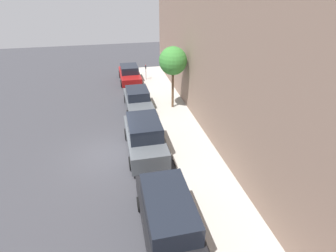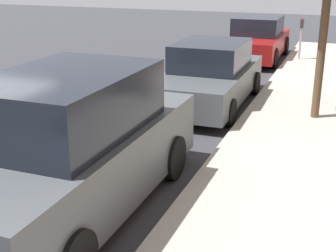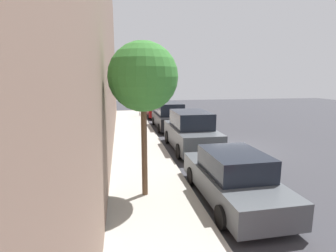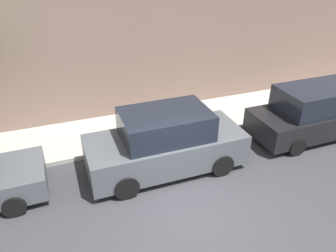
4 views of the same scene
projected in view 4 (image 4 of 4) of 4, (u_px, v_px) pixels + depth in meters
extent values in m
plane|color=#38383D|center=(192.00, 214.00, 8.62)|extent=(60.00, 60.00, 0.00)
cube|color=#B2ADA3|center=(141.00, 128.00, 12.52)|extent=(2.61, 32.00, 0.15)
cube|color=black|center=(316.00, 119.00, 11.95)|extent=(1.92, 4.91, 0.84)
cube|color=black|center=(321.00, 98.00, 11.54)|extent=(1.69, 3.11, 0.84)
cylinder|color=black|center=(296.00, 147.00, 10.91)|extent=(0.22, 0.62, 0.62)
cylinder|color=black|center=(265.00, 123.00, 12.38)|extent=(0.22, 0.62, 0.62)
cylinder|color=black|center=(328.00, 110.00, 13.31)|extent=(0.22, 0.62, 0.62)
cube|color=#4C5156|center=(166.00, 149.00, 10.07)|extent=(1.97, 4.80, 0.96)
cube|color=black|center=(165.00, 124.00, 9.64)|extent=(1.73, 2.60, 0.80)
cylinder|color=black|center=(127.00, 187.00, 9.02)|extent=(0.22, 0.71, 0.71)
cylinder|color=black|center=(112.00, 152.00, 10.54)|extent=(0.22, 0.71, 0.71)
cylinder|color=black|center=(222.00, 165.00, 9.93)|extent=(0.22, 0.71, 0.71)
cylinder|color=black|center=(196.00, 136.00, 11.45)|extent=(0.22, 0.71, 0.71)
cylinder|color=black|center=(14.00, 206.00, 8.46)|extent=(0.22, 0.60, 0.60)
cylinder|color=black|center=(16.00, 169.00, 9.85)|extent=(0.22, 0.60, 0.60)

